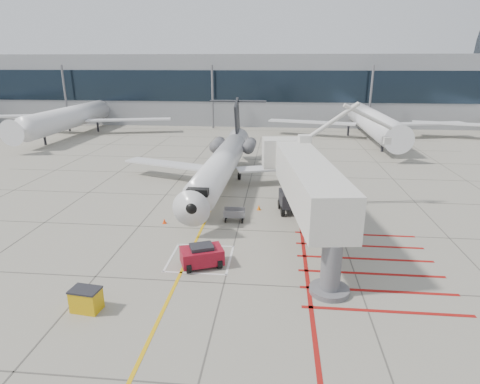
# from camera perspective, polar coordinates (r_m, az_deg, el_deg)

# --- Properties ---
(ground_plane) EXTENTS (260.00, 260.00, 0.00)m
(ground_plane) POSITION_cam_1_polar(r_m,az_deg,el_deg) (28.06, -1.19, -8.67)
(ground_plane) COLOR gray
(ground_plane) RESTS_ON ground
(regional_jet) EXTENTS (25.05, 31.18, 7.99)m
(regional_jet) POSITION_cam_1_polar(r_m,az_deg,el_deg) (39.21, -3.21, 5.33)
(regional_jet) COLOR silver
(regional_jet) RESTS_ON ground_plane
(jet_bridge) EXTENTS (11.83, 20.76, 7.88)m
(jet_bridge) POSITION_cam_1_polar(r_m,az_deg,el_deg) (28.60, 9.83, 0.13)
(jet_bridge) COLOR silver
(jet_bridge) RESTS_ON ground_plane
(pushback_tug) EXTENTS (3.08, 2.54, 1.54)m
(pushback_tug) POSITION_cam_1_polar(r_m,az_deg,el_deg) (26.22, -5.45, -8.89)
(pushback_tug) COLOR maroon
(pushback_tug) RESTS_ON ground_plane
(spill_bin) EXTENTS (1.59, 1.16, 1.28)m
(spill_bin) POSITION_cam_1_polar(r_m,az_deg,el_deg) (23.40, -21.04, -14.08)
(spill_bin) COLOR #CC9D0B
(spill_bin) RESTS_ON ground_plane
(baggage_cart) EXTENTS (1.78, 1.15, 1.10)m
(baggage_cart) POSITION_cam_1_polar(r_m,az_deg,el_deg) (33.19, -0.83, -3.26)
(baggage_cart) COLOR slate
(baggage_cart) RESTS_ON ground_plane
(ground_power_unit) EXTENTS (2.32, 1.39, 1.82)m
(ground_power_unit) POSITION_cam_1_polar(r_m,az_deg,el_deg) (33.39, 12.77, -2.94)
(ground_power_unit) COLOR silver
(ground_power_unit) RESTS_ON ground_plane
(cone_nose) EXTENTS (0.32, 0.32, 0.44)m
(cone_nose) POSITION_cam_1_polar(r_m,az_deg,el_deg) (33.41, -10.71, -4.06)
(cone_nose) COLOR #FC400D
(cone_nose) RESTS_ON ground_plane
(cone_side) EXTENTS (0.34, 0.34, 0.47)m
(cone_side) POSITION_cam_1_polar(r_m,az_deg,el_deg) (35.79, 2.70, -2.20)
(cone_side) COLOR orange
(cone_side) RESTS_ON ground_plane
(terminal_building) EXTENTS (180.00, 28.00, 14.00)m
(terminal_building) POSITION_cam_1_polar(r_m,az_deg,el_deg) (95.31, 10.04, 14.42)
(terminal_building) COLOR gray
(terminal_building) RESTS_ON ground_plane
(terminal_glass_band) EXTENTS (180.00, 0.10, 6.00)m
(terminal_glass_band) POSITION_cam_1_polar(r_m,az_deg,el_deg) (81.27, 10.80, 14.50)
(terminal_glass_band) COLOR black
(terminal_glass_band) RESTS_ON ground_plane
(bg_aircraft_b) EXTENTS (33.82, 37.58, 11.27)m
(bg_aircraft_b) POSITION_cam_1_polar(r_m,az_deg,el_deg) (80.18, -22.35, 11.76)
(bg_aircraft_b) COLOR silver
(bg_aircraft_b) RESTS_ON ground_plane
(bg_aircraft_c) EXTENTS (34.08, 37.87, 11.36)m
(bg_aircraft_c) POSITION_cam_1_polar(r_m,az_deg,el_deg) (72.83, 17.93, 11.75)
(bg_aircraft_c) COLOR silver
(bg_aircraft_c) RESTS_ON ground_plane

